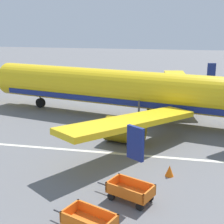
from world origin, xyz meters
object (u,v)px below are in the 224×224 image
object	(u,v)px
baggage_cart_far_end	(130,191)
baggage_cart_fourth_in_row	(89,222)
airplane	(133,90)
traffic_cone_near_plane	(169,171)

from	to	relation	value
baggage_cart_far_end	baggage_cart_fourth_in_row	bearing A→B (deg)	-114.52
airplane	traffic_cone_near_plane	bearing A→B (deg)	-71.18
baggage_cart_fourth_in_row	traffic_cone_near_plane	size ratio (longest dim) A/B	4.76
airplane	baggage_cart_far_end	world-z (taller)	airplane
baggage_cart_fourth_in_row	traffic_cone_near_plane	xyz separation A→B (m)	(3.58, 6.80, -0.23)
baggage_cart_fourth_in_row	traffic_cone_near_plane	distance (m)	7.69
baggage_cart_far_end	traffic_cone_near_plane	xyz separation A→B (m)	(2.08, 3.52, -0.23)
baggage_cart_fourth_in_row	baggage_cart_far_end	xyz separation A→B (m)	(1.50, 3.28, 0.00)
airplane	baggage_cart_far_end	size ratio (longest dim) A/B	10.51
airplane	baggage_cart_fourth_in_row	distance (m)	19.35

